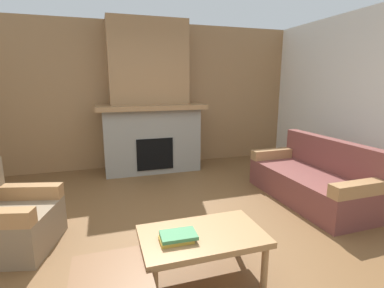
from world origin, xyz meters
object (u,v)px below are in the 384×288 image
Objects in this scene: coffee_table at (202,239)px; fireplace at (150,108)px; couch at (313,180)px; armchair at (6,221)px.

fireplace is at bearing 87.64° from coffee_table.
armchair is (-3.71, -0.10, 0.01)m from couch.
coffee_table is (-2.04, -1.12, 0.09)m from couch.
coffee_table is (1.68, -1.03, 0.08)m from armchair.
coffee_table is (-0.13, -3.26, -0.79)m from fireplace.
fireplace is 2.91× the size of armchair.
couch is at bearing 1.48° from armchair.
couch is at bearing -48.30° from fireplace.
fireplace reaches higher than couch.
armchair is at bearing 148.50° from coffee_table.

